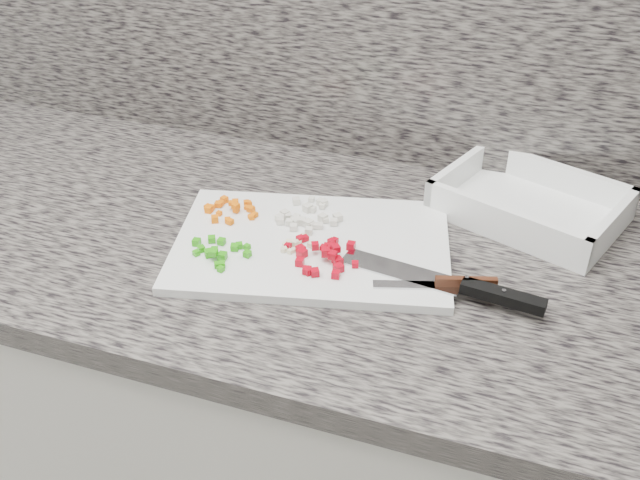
% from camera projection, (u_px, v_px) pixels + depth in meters
% --- Properties ---
extents(cabinet, '(3.92, 0.62, 0.86)m').
position_uv_depth(cabinet, '(274.00, 433.00, 1.38)').
color(cabinet, beige).
rests_on(cabinet, ground).
extents(countertop, '(3.96, 0.64, 0.04)m').
position_uv_depth(countertop, '(264.00, 241.00, 1.13)').
color(countertop, '#605B55').
rests_on(countertop, cabinet).
extents(cutting_board, '(0.46, 0.36, 0.01)m').
position_uv_depth(cutting_board, '(312.00, 245.00, 1.07)').
color(cutting_board, white).
rests_on(cutting_board, countertop).
extents(carrot_pile, '(0.09, 0.08, 0.02)m').
position_uv_depth(carrot_pile, '(229.00, 209.00, 1.14)').
color(carrot_pile, orange).
rests_on(carrot_pile, cutting_board).
extents(onion_pile, '(0.10, 0.10, 0.01)m').
position_uv_depth(onion_pile, '(307.00, 216.00, 1.12)').
color(onion_pile, silver).
rests_on(onion_pile, cutting_board).
extents(green_pepper_pile, '(0.10, 0.08, 0.02)m').
position_uv_depth(green_pepper_pile, '(218.00, 251.00, 1.04)').
color(green_pepper_pile, '#289C0E').
rests_on(green_pepper_pile, cutting_board).
extents(red_pepper_pile, '(0.12, 0.10, 0.02)m').
position_uv_depth(red_pepper_pile, '(322.00, 255.00, 1.03)').
color(red_pepper_pile, '#AB0213').
rests_on(red_pepper_pile, cutting_board).
extents(garlic_pile, '(0.05, 0.05, 0.01)m').
position_uv_depth(garlic_pile, '(295.00, 244.00, 1.06)').
color(garlic_pile, beige).
rests_on(garlic_pile, cutting_board).
extents(chef_knife, '(0.29, 0.07, 0.02)m').
position_uv_depth(chef_knife, '(467.00, 287.00, 0.97)').
color(chef_knife, '#B8B9BE').
rests_on(chef_knife, cutting_board).
extents(paring_knife, '(0.17, 0.06, 0.02)m').
position_uv_depth(paring_knife, '(450.00, 283.00, 0.97)').
color(paring_knife, '#B8B9BE').
rests_on(paring_knife, cutting_board).
extents(tray, '(0.33, 0.28, 0.06)m').
position_uv_depth(tray, '(529.00, 206.00, 1.15)').
color(tray, white).
rests_on(tray, countertop).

